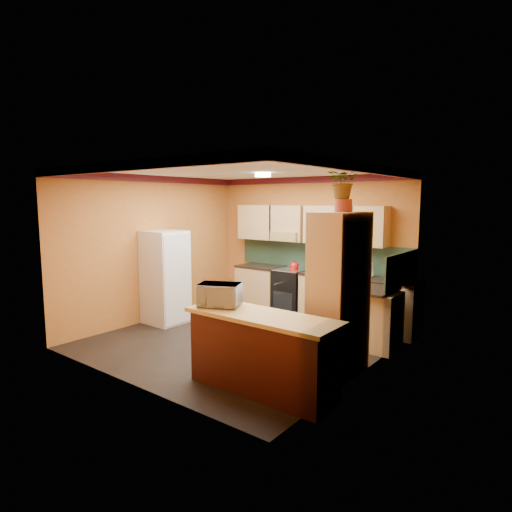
{
  "coord_description": "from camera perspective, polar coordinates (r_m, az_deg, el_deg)",
  "views": [
    {
      "loc": [
        4.28,
        -5.13,
        2.24
      ],
      "look_at": [
        -0.03,
        0.45,
        1.33
      ],
      "focal_mm": 30.0,
      "sensor_mm": 36.0,
      "label": 1
    }
  ],
  "objects": [
    {
      "name": "breakfast_bar",
      "position": [
        5.15,
        0.74,
        -13.03
      ],
      "size": [
        1.8,
        0.55,
        0.88
      ],
      "primitive_type": "cube",
      "color": "#431A0F",
      "rests_on": "ground"
    },
    {
      "name": "fern_pot",
      "position": [
        5.5,
        11.55,
        6.63
      ],
      "size": [
        0.22,
        0.22,
        0.16
      ],
      "primitive_type": "cylinder",
      "color": "#9D3926",
      "rests_on": "pantry"
    },
    {
      "name": "sink",
      "position": [
        7.69,
        13.52,
        -2.59
      ],
      "size": [
        0.48,
        0.4,
        0.03
      ],
      "primitive_type": "cube",
      "color": "silver",
      "rests_on": "countertop_back"
    },
    {
      "name": "microwave",
      "position": [
        5.38,
        -4.89,
        -5.16
      ],
      "size": [
        0.61,
        0.53,
        0.28
      ],
      "primitive_type": "imported",
      "rotation": [
        0.0,
        0.0,
        0.43
      ],
      "color": "silver",
      "rests_on": "bar_top"
    },
    {
      "name": "kettle",
      "position": [
        8.25,
        5.13,
        -1.3
      ],
      "size": [
        0.23,
        0.23,
        0.18
      ],
      "primitive_type": null,
      "rotation": [
        0.0,
        0.0,
        -0.43
      ],
      "color": "#AF0D0B",
      "rests_on": "stove"
    },
    {
      "name": "fridge",
      "position": [
        8.01,
        -12.01,
        -2.78
      ],
      "size": [
        0.68,
        0.66,
        1.7
      ],
      "primitive_type": "cube",
      "color": "silver",
      "rests_on": "ground"
    },
    {
      "name": "fern",
      "position": [
        5.51,
        11.63,
        9.77
      ],
      "size": [
        0.49,
        0.46,
        0.45
      ],
      "primitive_type": "imported",
      "rotation": [
        0.0,
        0.0,
        0.35
      ],
      "color": "tan",
      "rests_on": "fern_pot"
    },
    {
      "name": "countertop_right",
      "position": [
        6.71,
        15.27,
        -4.39
      ],
      "size": [
        0.62,
        0.8,
        0.04
      ],
      "primitive_type": "cube",
      "color": "black",
      "rests_on": "base_cabinets_right"
    },
    {
      "name": "room_shell",
      "position": [
        6.89,
        -0.54,
        6.13
      ],
      "size": [
        4.24,
        4.24,
        2.72
      ],
      "color": "black",
      "rests_on": "ground"
    },
    {
      "name": "stove",
      "position": [
        8.44,
        4.7,
        -4.85
      ],
      "size": [
        0.58,
        0.58,
        0.91
      ],
      "primitive_type": "cube",
      "color": "black",
      "rests_on": "ground"
    },
    {
      "name": "countertop_back",
      "position": [
        8.04,
        8.47,
        -2.29
      ],
      "size": [
        3.65,
        0.62,
        0.04
      ],
      "primitive_type": "cube",
      "color": "black",
      "rests_on": "base_cabinets_back"
    },
    {
      "name": "base_cabinets_back",
      "position": [
        8.13,
        8.41,
        -5.49
      ],
      "size": [
        3.65,
        0.6,
        0.88
      ],
      "primitive_type": "cube",
      "color": "tan",
      "rests_on": "ground"
    },
    {
      "name": "pantry",
      "position": [
        5.59,
        11.02,
        -5.04
      ],
      "size": [
        0.48,
        0.9,
        2.1
      ],
      "primitive_type": "cube",
      "color": "tan",
      "rests_on": "ground"
    },
    {
      "name": "base_cabinets_right",
      "position": [
        6.82,
        15.13,
        -8.17
      ],
      "size": [
        0.6,
        0.8,
        0.88
      ],
      "primitive_type": "cube",
      "color": "tan",
      "rests_on": "ground"
    },
    {
      "name": "bar_top",
      "position": [
        5.01,
        0.75,
        -8.04
      ],
      "size": [
        1.9,
        0.65,
        0.05
      ],
      "primitive_type": "cube",
      "color": "tan",
      "rests_on": "breakfast_bar"
    }
  ]
}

